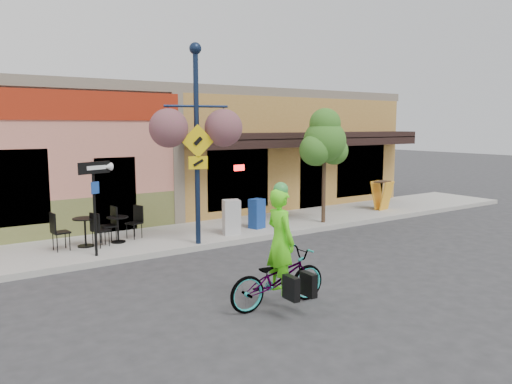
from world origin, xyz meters
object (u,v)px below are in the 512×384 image
Objects in this scene: newspaper_box_blue at (257,214)px; bicycle at (278,278)px; lamp_post at (197,145)px; cyclist_rider at (280,255)px; street_tree at (324,165)px; building at (156,150)px; one_way_sign at (95,209)px; newspaper_box_grey at (231,217)px.

bicycle is at bearing -133.99° from newspaper_box_blue.
newspaper_box_blue is (2.37, 0.75, -2.12)m from lamp_post.
cyclist_rider is 7.26m from street_tree.
building reaches higher than newspaper_box_blue.
one_way_sign is (-4.34, -6.54, -0.98)m from building.
cyclist_rider is at bearing -87.39° from bicycle.
one_way_sign is at bearing -179.58° from street_tree.
bicycle is 2.20× the size of newspaper_box_blue.
newspaper_box_grey is 0.27× the size of street_tree.
bicycle is 5.05m from lamp_post.
bicycle is 0.43m from cyclist_rider.
lamp_post reaches higher than newspaper_box_grey.
newspaper_box_blue is 0.24× the size of street_tree.
one_way_sign is 7.24m from street_tree.
bicycle is at bearing 92.61° from cyclist_rider.
street_tree is at bearing 14.70° from newspaper_box_grey.
newspaper_box_grey is (2.03, 4.96, -0.30)m from cyclist_rider.
bicycle is 5.38m from newspaper_box_grey.
building is 9.34× the size of bicycle.
lamp_post reaches higher than newspaper_box_blue.
lamp_post is 5.23× the size of newspaper_box_grey.
one_way_sign is 2.52× the size of newspaper_box_blue.
street_tree reaches higher than newspaper_box_blue.
bicycle is 0.54× the size of street_tree.
building reaches higher than bicycle.
one_way_sign reaches higher than bicycle.
cyclist_rider is at bearing -133.59° from newspaper_box_blue.
street_tree reaches higher than cyclist_rider.
lamp_post reaches higher than one_way_sign.
cyclist_rider is 2.12× the size of newspaper_box_blue.
street_tree is at bearing -19.01° from one_way_sign.
building reaches higher than cyclist_rider.
newspaper_box_grey is at bearing -16.23° from one_way_sign.
building is 11.69m from bicycle.
cyclist_rider is 4.88m from lamp_post.
newspaper_box_blue is at bearing 169.06° from street_tree.
cyclist_rider is 5.37m from newspaper_box_grey.
bicycle is at bearing -102.69° from building.
newspaper_box_blue is 1.09m from newspaper_box_grey.
cyclist_rider is 6.09m from newspaper_box_blue.
lamp_post is (-1.77, -6.80, 0.46)m from building.
newspaper_box_blue is (0.60, -6.05, -1.66)m from building.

